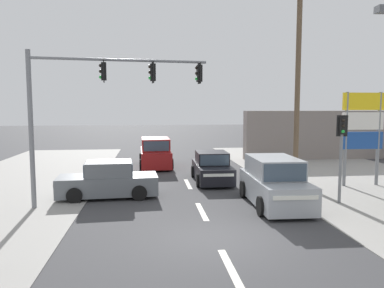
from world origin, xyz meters
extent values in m
plane|color=#3A3A3D|center=(0.00, 0.00, 0.00)|extent=(140.00, 140.00, 0.00)
cube|color=silver|center=(0.00, -2.00, 0.00)|extent=(0.20, 2.40, 0.01)
cube|color=silver|center=(0.00, 3.00, 0.00)|extent=(0.20, 2.40, 0.01)
cube|color=silver|center=(0.00, 8.00, 0.00)|extent=(0.20, 2.40, 0.01)
cylinder|color=brown|center=(5.42, 7.49, 5.13)|extent=(0.26, 0.26, 10.25)
cylinder|color=slate|center=(-6.34, 4.16, 3.00)|extent=(0.18, 0.18, 6.00)
cylinder|color=slate|center=(-2.96, 4.52, 5.70)|extent=(6.77, 0.84, 0.11)
cube|color=black|center=(-3.64, 4.45, 5.25)|extent=(0.23, 0.28, 0.68)
cube|color=black|center=(-3.64, 4.45, 5.25)|extent=(0.09, 0.44, 0.84)
sphere|color=black|center=(-3.75, 4.43, 5.47)|extent=(0.13, 0.13, 0.13)
sphere|color=black|center=(-3.75, 4.43, 5.25)|extent=(0.13, 0.13, 0.13)
sphere|color=green|center=(-3.75, 4.43, 5.03)|extent=(0.13, 0.13, 0.13)
cube|color=black|center=(-1.74, 4.65, 5.25)|extent=(0.23, 0.28, 0.68)
cube|color=black|center=(-1.74, 4.65, 5.25)|extent=(0.09, 0.44, 0.84)
sphere|color=black|center=(-1.86, 4.64, 5.47)|extent=(0.13, 0.13, 0.13)
sphere|color=black|center=(-1.86, 4.64, 5.25)|extent=(0.13, 0.13, 0.13)
sphere|color=green|center=(-1.86, 4.64, 5.03)|extent=(0.13, 0.13, 0.13)
cube|color=black|center=(0.15, 4.86, 5.25)|extent=(0.23, 0.28, 0.68)
cube|color=black|center=(0.15, 4.86, 5.25)|extent=(0.09, 0.44, 0.84)
sphere|color=black|center=(0.03, 4.84, 5.47)|extent=(0.13, 0.13, 0.13)
sphere|color=black|center=(0.03, 4.84, 5.25)|extent=(0.13, 0.13, 0.13)
sphere|color=green|center=(0.03, 4.84, 5.03)|extent=(0.13, 0.13, 0.13)
cylinder|color=slate|center=(5.68, 3.52, 1.40)|extent=(0.12, 0.12, 2.80)
cube|color=black|center=(5.68, 3.52, 3.14)|extent=(0.28, 0.23, 0.68)
cube|color=black|center=(5.68, 3.52, 3.14)|extent=(0.44, 0.09, 0.84)
sphere|color=black|center=(5.67, 3.40, 3.36)|extent=(0.13, 0.13, 0.13)
sphere|color=black|center=(5.67, 3.40, 3.14)|extent=(0.13, 0.13, 0.13)
sphere|color=green|center=(5.67, 3.40, 2.92)|extent=(0.13, 0.13, 0.13)
cylinder|color=slate|center=(7.58, 6.65, 2.30)|extent=(0.16, 0.16, 4.60)
cylinder|color=slate|center=(9.28, 6.65, 2.30)|extent=(0.16, 0.16, 4.60)
cube|color=yellow|center=(8.43, 6.65, 4.15)|extent=(2.10, 0.14, 0.84)
cube|color=silver|center=(8.43, 6.65, 3.20)|extent=(2.10, 0.14, 0.84)
cube|color=#1E4793|center=(8.43, 6.65, 2.25)|extent=(2.10, 0.14, 0.84)
cube|color=gray|center=(11.00, 16.00, 1.80)|extent=(12.00, 1.00, 3.60)
cube|color=#A3A8AD|center=(2.98, 3.53, 0.64)|extent=(1.96, 4.55, 1.00)
cube|color=#A3A8AD|center=(2.99, 3.73, 1.52)|extent=(1.79, 2.74, 0.76)
cube|color=#384756|center=(2.95, 2.36, 1.52)|extent=(1.58, 0.10, 0.65)
cube|color=#384756|center=(3.02, 5.10, 1.52)|extent=(1.55, 0.10, 0.61)
cube|color=white|center=(2.92, 1.26, 0.86)|extent=(1.56, 0.08, 0.14)
cylinder|color=black|center=(3.87, 2.11, 0.36)|extent=(0.24, 0.73, 0.72)
cylinder|color=black|center=(2.03, 2.16, 0.36)|extent=(0.24, 0.73, 0.72)
cylinder|color=black|center=(3.94, 4.90, 0.36)|extent=(0.24, 0.73, 0.72)
cylinder|color=black|center=(2.10, 4.95, 0.36)|extent=(0.24, 0.73, 0.72)
cube|color=black|center=(1.31, 8.52, 0.54)|extent=(1.78, 4.23, 0.80)
cube|color=black|center=(1.31, 8.57, 1.25)|extent=(1.60, 1.93, 0.62)
cube|color=#384756|center=(1.29, 7.60, 1.25)|extent=(1.44, 0.09, 0.53)
cube|color=#384756|center=(1.33, 9.54, 1.25)|extent=(1.40, 0.09, 0.50)
cube|color=white|center=(1.27, 6.40, 0.72)|extent=(1.45, 0.07, 0.14)
cylinder|color=black|center=(2.14, 7.20, 0.32)|extent=(0.20, 0.64, 0.64)
cylinder|color=black|center=(0.44, 7.23, 0.32)|extent=(0.20, 0.64, 0.64)
cylinder|color=black|center=(2.19, 9.81, 0.32)|extent=(0.20, 0.64, 0.64)
cylinder|color=black|center=(0.49, 9.84, 0.32)|extent=(0.20, 0.64, 0.64)
cube|color=slate|center=(-3.70, 5.68, 0.54)|extent=(4.30, 1.95, 0.80)
cube|color=slate|center=(-3.65, 5.68, 1.25)|extent=(1.99, 1.67, 0.62)
cube|color=#384756|center=(-4.62, 5.62, 1.25)|extent=(0.15, 1.44, 0.53)
cube|color=#384756|center=(-2.69, 5.74, 1.25)|extent=(0.15, 1.41, 0.50)
cube|color=white|center=(-5.82, 5.55, 0.72)|extent=(0.13, 1.44, 0.14)
cylinder|color=black|center=(-4.95, 4.75, 0.32)|extent=(0.65, 0.23, 0.64)
cylinder|color=black|center=(-5.06, 6.45, 0.32)|extent=(0.65, 0.23, 0.64)
cylinder|color=black|center=(-2.35, 4.91, 0.32)|extent=(0.65, 0.23, 0.64)
cylinder|color=black|center=(-2.46, 6.60, 0.32)|extent=(0.65, 0.23, 0.64)
cube|color=maroon|center=(-1.53, 13.67, 0.64)|extent=(1.96, 4.55, 1.00)
cube|color=maroon|center=(-1.53, 13.47, 1.52)|extent=(1.79, 2.74, 0.76)
cube|color=#384756|center=(-1.57, 14.84, 1.52)|extent=(1.58, 0.10, 0.65)
cube|color=#384756|center=(-1.49, 12.10, 1.52)|extent=(1.55, 0.10, 0.61)
cube|color=white|center=(-1.59, 15.94, 0.86)|extent=(1.56, 0.08, 0.14)
cylinder|color=black|center=(-2.49, 15.04, 0.36)|extent=(0.24, 0.73, 0.72)
cylinder|color=black|center=(-0.65, 15.09, 0.36)|extent=(0.24, 0.73, 0.72)
cylinder|color=black|center=(-2.42, 12.25, 0.36)|extent=(0.24, 0.73, 0.72)
cylinder|color=black|center=(-0.58, 12.30, 0.36)|extent=(0.24, 0.73, 0.72)
camera|label=1|loc=(-1.92, -10.50, 3.89)|focal=35.00mm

